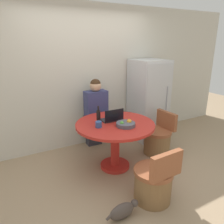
{
  "coord_description": "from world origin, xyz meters",
  "views": [
    {
      "loc": [
        -1.52,
        -2.38,
        1.95
      ],
      "look_at": [
        0.01,
        0.43,
        0.91
      ],
      "focal_mm": 35.0,
      "sensor_mm": 36.0,
      "label": 1
    }
  ],
  "objects_px": {
    "laptop": "(112,118)",
    "bottle": "(98,116)",
    "chair_near_camera": "(154,183)",
    "person_seated": "(95,111)",
    "refrigerator": "(148,100)",
    "cat": "(123,211)",
    "dining_table": "(115,133)",
    "fruit_bowl": "(126,124)",
    "chair_right_side": "(158,139)"
  },
  "relations": [
    {
      "from": "fruit_bowl",
      "to": "bottle",
      "type": "relative_size",
      "value": 1.08
    },
    {
      "from": "chair_right_side",
      "to": "person_seated",
      "type": "bearing_deg",
      "value": -134.67
    },
    {
      "from": "refrigerator",
      "to": "laptop",
      "type": "distance_m",
      "value": 1.31
    },
    {
      "from": "refrigerator",
      "to": "chair_right_side",
      "type": "xyz_separation_m",
      "value": [
        -0.26,
        -0.67,
        -0.55
      ]
    },
    {
      "from": "chair_right_side",
      "to": "bottle",
      "type": "bearing_deg",
      "value": -98.26
    },
    {
      "from": "person_seated",
      "to": "fruit_bowl",
      "type": "xyz_separation_m",
      "value": [
        0.04,
        -1.01,
        0.07
      ]
    },
    {
      "from": "chair_right_side",
      "to": "refrigerator",
      "type": "bearing_deg",
      "value": 155.7
    },
    {
      "from": "person_seated",
      "to": "dining_table",
      "type": "bearing_deg",
      "value": 87.14
    },
    {
      "from": "laptop",
      "to": "person_seated",
      "type": "bearing_deg",
      "value": -92.17
    },
    {
      "from": "fruit_bowl",
      "to": "cat",
      "type": "distance_m",
      "value": 1.19
    },
    {
      "from": "laptop",
      "to": "cat",
      "type": "xyz_separation_m",
      "value": [
        -0.47,
        -1.1,
        -0.7
      ]
    },
    {
      "from": "dining_table",
      "to": "bottle",
      "type": "bearing_deg",
      "value": 143.93
    },
    {
      "from": "person_seated",
      "to": "laptop",
      "type": "relative_size",
      "value": 4.08
    },
    {
      "from": "chair_near_camera",
      "to": "chair_right_side",
      "type": "xyz_separation_m",
      "value": [
        0.87,
        0.96,
        0.0
      ]
    },
    {
      "from": "person_seated",
      "to": "fruit_bowl",
      "type": "relative_size",
      "value": 4.67
    },
    {
      "from": "chair_right_side",
      "to": "laptop",
      "type": "height_order",
      "value": "laptop"
    },
    {
      "from": "laptop",
      "to": "bottle",
      "type": "height_order",
      "value": "bottle"
    },
    {
      "from": "chair_near_camera",
      "to": "cat",
      "type": "xyz_separation_m",
      "value": [
        -0.5,
        -0.07,
        -0.16
      ]
    },
    {
      "from": "dining_table",
      "to": "person_seated",
      "type": "xyz_separation_m",
      "value": [
        0.04,
        0.83,
        0.14
      ]
    },
    {
      "from": "dining_table",
      "to": "chair_right_side",
      "type": "xyz_separation_m",
      "value": [
        0.92,
        0.05,
        -0.33
      ]
    },
    {
      "from": "fruit_bowl",
      "to": "dining_table",
      "type": "bearing_deg",
      "value": 113.12
    },
    {
      "from": "dining_table",
      "to": "chair_right_side",
      "type": "relative_size",
      "value": 1.61
    },
    {
      "from": "laptop",
      "to": "fruit_bowl",
      "type": "height_order",
      "value": "laptop"
    },
    {
      "from": "refrigerator",
      "to": "cat",
      "type": "distance_m",
      "value": 2.46
    },
    {
      "from": "dining_table",
      "to": "fruit_bowl",
      "type": "bearing_deg",
      "value": -66.88
    },
    {
      "from": "refrigerator",
      "to": "laptop",
      "type": "bearing_deg",
      "value": -152.72
    },
    {
      "from": "dining_table",
      "to": "chair_near_camera",
      "type": "distance_m",
      "value": 0.97
    },
    {
      "from": "bottle",
      "to": "chair_right_side",
      "type": "bearing_deg",
      "value": -5.27
    },
    {
      "from": "chair_near_camera",
      "to": "person_seated",
      "type": "height_order",
      "value": "person_seated"
    },
    {
      "from": "dining_table",
      "to": "cat",
      "type": "xyz_separation_m",
      "value": [
        -0.45,
        -0.99,
        -0.49
      ]
    },
    {
      "from": "fruit_bowl",
      "to": "bottle",
      "type": "bearing_deg",
      "value": 130.64
    },
    {
      "from": "chair_right_side",
      "to": "laptop",
      "type": "bearing_deg",
      "value": -97.43
    },
    {
      "from": "chair_near_camera",
      "to": "cat",
      "type": "height_order",
      "value": "chair_near_camera"
    },
    {
      "from": "chair_right_side",
      "to": "fruit_bowl",
      "type": "height_order",
      "value": "fruit_bowl"
    },
    {
      "from": "refrigerator",
      "to": "fruit_bowl",
      "type": "bearing_deg",
      "value": -140.77
    },
    {
      "from": "laptop",
      "to": "fruit_bowl",
      "type": "xyz_separation_m",
      "value": [
        0.06,
        -0.3,
        -0.01
      ]
    },
    {
      "from": "refrigerator",
      "to": "cat",
      "type": "bearing_deg",
      "value": -133.7
    },
    {
      "from": "chair_right_side",
      "to": "fruit_bowl",
      "type": "xyz_separation_m",
      "value": [
        -0.84,
        -0.23,
        0.53
      ]
    },
    {
      "from": "person_seated",
      "to": "fruit_bowl",
      "type": "distance_m",
      "value": 1.01
    },
    {
      "from": "dining_table",
      "to": "bottle",
      "type": "distance_m",
      "value": 0.37
    },
    {
      "from": "cat",
      "to": "fruit_bowl",
      "type": "bearing_deg",
      "value": 53.76
    },
    {
      "from": "fruit_bowl",
      "to": "chair_right_side",
      "type": "bearing_deg",
      "value": 15.25
    },
    {
      "from": "chair_near_camera",
      "to": "laptop",
      "type": "relative_size",
      "value": 2.33
    },
    {
      "from": "chair_near_camera",
      "to": "person_seated",
      "type": "xyz_separation_m",
      "value": [
        -0.0,
        1.74,
        0.46
      ]
    },
    {
      "from": "person_seated",
      "to": "bottle",
      "type": "xyz_separation_m",
      "value": [
        -0.25,
        -0.67,
        0.14
      ]
    },
    {
      "from": "refrigerator",
      "to": "bottle",
      "type": "xyz_separation_m",
      "value": [
        -1.38,
        -0.57,
        0.05
      ]
    },
    {
      "from": "refrigerator",
      "to": "cat",
      "type": "relative_size",
      "value": 3.68
    },
    {
      "from": "fruit_bowl",
      "to": "bottle",
      "type": "height_order",
      "value": "bottle"
    },
    {
      "from": "refrigerator",
      "to": "chair_right_side",
      "type": "relative_size",
      "value": 2.14
    },
    {
      "from": "bottle",
      "to": "cat",
      "type": "relative_size",
      "value": 0.6
    }
  ]
}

